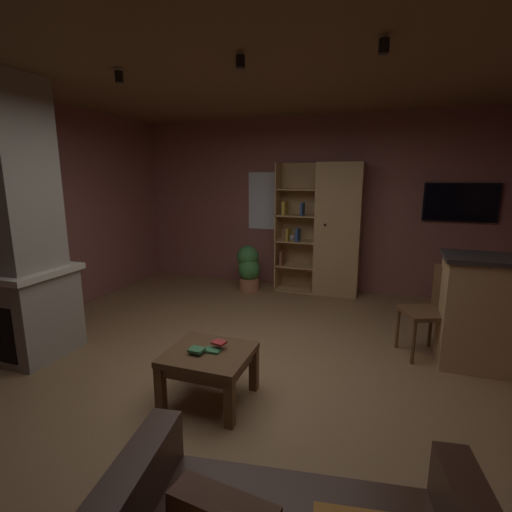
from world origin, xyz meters
name	(u,v)px	position (x,y,z in m)	size (l,w,h in m)	color
floor	(242,376)	(0.00, 0.00, -0.01)	(5.73, 6.07, 0.02)	olive
wall_back	(310,204)	(0.00, 3.07, 1.36)	(5.85, 0.06, 2.71)	#8E544C
ceiling	(239,57)	(0.00, 0.00, 2.72)	(5.73, 6.07, 0.02)	brown
window_pane_back	(271,201)	(-0.65, 3.03, 1.39)	(0.76, 0.01, 0.93)	white
stone_fireplace	(11,237)	(-2.31, -0.29, 1.22)	(1.00, 0.81, 2.71)	gray
bookshelf_cabinet	(332,230)	(0.40, 2.79, 0.99)	(1.28, 0.41, 2.00)	tan
coffee_table	(209,361)	(-0.11, -0.45, 0.34)	(0.66, 0.61, 0.43)	brown
table_book_0	(213,350)	(-0.08, -0.44, 0.44)	(0.13, 0.10, 0.02)	#387247
table_book_1	(197,350)	(-0.18, -0.52, 0.46)	(0.11, 0.10, 0.02)	#387247
table_book_2	(219,343)	(-0.05, -0.38, 0.48)	(0.10, 0.09, 0.02)	#B22D2D
dining_chair	(433,306)	(1.67, 1.02, 0.53)	(0.55, 0.55, 0.92)	brown
potted_floor_plant	(249,267)	(-0.85, 2.50, 0.38)	(0.39, 0.41, 0.72)	#B77051
wall_mounted_tv	(460,202)	(2.13, 3.00, 1.44)	(0.97, 0.06, 0.54)	black
track_light_spot_0	(25,83)	(-2.05, -0.16, 2.64)	(0.07, 0.07, 0.09)	black
track_light_spot_1	(119,77)	(-1.07, -0.08, 2.64)	(0.07, 0.07, 0.09)	black
track_light_spot_2	(240,62)	(0.07, -0.15, 2.64)	(0.07, 0.07, 0.09)	black
track_light_spot_3	(384,46)	(1.08, -0.17, 2.64)	(0.07, 0.07, 0.09)	black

